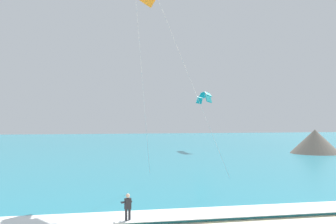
# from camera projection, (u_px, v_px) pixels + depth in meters

# --- Properties ---
(sea) EXTENTS (200.00, 120.00, 0.20)m
(sea) POSITION_uv_depth(u_px,v_px,m) (116.00, 145.00, 79.03)
(sea) COLOR teal
(sea) RESTS_ON ground
(surf_foam) EXTENTS (200.00, 2.53, 0.04)m
(surf_foam) POSITION_uv_depth(u_px,v_px,m) (163.00, 215.00, 21.07)
(surf_foam) COLOR white
(surf_foam) RESTS_ON sea
(surfboard) EXTENTS (0.91, 1.46, 0.09)m
(surfboard) POSITION_uv_depth(u_px,v_px,m) (128.00, 224.00, 19.91)
(surfboard) COLOR #239EC6
(surfboard) RESTS_ON ground
(kitesurfer) EXTENTS (0.64, 0.64, 1.69)m
(kitesurfer) POSITION_uv_depth(u_px,v_px,m) (128.00, 207.00, 19.94)
(kitesurfer) COLOR #232328
(kitesurfer) RESTS_ON ground
(kite_distant) EXTENTS (1.76, 6.20, 2.24)m
(kite_distant) POSITION_uv_depth(u_px,v_px,m) (205.00, 96.00, 66.53)
(kite_distant) COLOR teal
(headland_right) EXTENTS (10.13, 9.33, 4.09)m
(headland_right) POSITION_uv_depth(u_px,v_px,m) (317.00, 143.00, 59.88)
(headland_right) COLOR #47423D
(headland_right) RESTS_ON ground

